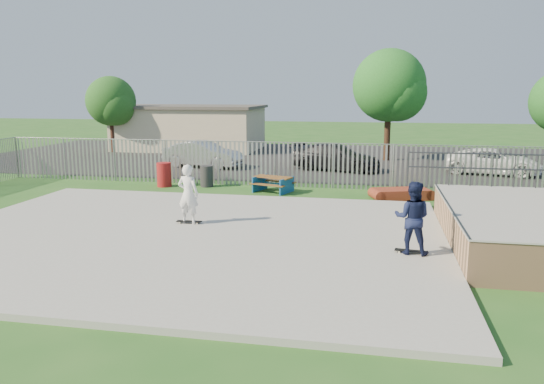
% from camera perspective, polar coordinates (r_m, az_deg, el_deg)
% --- Properties ---
extents(ground, '(120.00, 120.00, 0.00)m').
position_cam_1_polar(ground, '(15.77, -9.51, -4.98)').
color(ground, '#25581E').
rests_on(ground, ground).
extents(concrete_slab, '(15.00, 12.00, 0.15)m').
position_cam_1_polar(concrete_slab, '(15.75, -9.52, -4.71)').
color(concrete_slab, '#9B9C96').
rests_on(concrete_slab, ground).
extents(quarter_pipe, '(5.50, 7.05, 2.19)m').
position_cam_1_polar(quarter_pipe, '(16.19, 25.36, -3.44)').
color(quarter_pipe, tan).
rests_on(quarter_pipe, ground).
extents(fence, '(26.04, 16.02, 2.00)m').
position_cam_1_polar(fence, '(19.56, -2.15, 1.25)').
color(fence, gray).
rests_on(fence, ground).
extents(picnic_table, '(1.92, 1.74, 0.67)m').
position_cam_1_polar(picnic_table, '(22.59, 0.13, 0.86)').
color(picnic_table, brown).
rests_on(picnic_table, ground).
extents(funbox, '(2.28, 1.64, 0.41)m').
position_cam_1_polar(funbox, '(21.75, 13.75, -0.21)').
color(funbox, maroon).
rests_on(funbox, ground).
extents(trash_bin_red, '(0.65, 0.65, 1.08)m').
position_cam_1_polar(trash_bin_red, '(24.36, -11.53, 1.85)').
color(trash_bin_red, maroon).
rests_on(trash_bin_red, ground).
extents(trash_bin_grey, '(0.57, 0.57, 0.95)m').
position_cam_1_polar(trash_bin_grey, '(24.00, -7.04, 1.70)').
color(trash_bin_grey, '#27272A').
rests_on(trash_bin_grey, ground).
extents(parking_lot, '(40.00, 18.00, 0.02)m').
position_cam_1_polar(parking_lot, '(33.89, 1.78, 3.64)').
color(parking_lot, black).
rests_on(parking_lot, ground).
extents(car_silver, '(4.62, 2.23, 1.46)m').
position_cam_1_polar(car_silver, '(30.06, -7.45, 4.06)').
color(car_silver, silver).
rests_on(car_silver, parking_lot).
extents(car_dark, '(5.23, 3.15, 1.42)m').
position_cam_1_polar(car_dark, '(28.85, 6.90, 3.74)').
color(car_dark, black).
rests_on(car_dark, parking_lot).
extents(car_white, '(5.12, 3.26, 1.31)m').
position_cam_1_polar(car_white, '(29.54, 22.69, 3.04)').
color(car_white, white).
rests_on(car_white, parking_lot).
extents(building, '(10.40, 6.40, 3.20)m').
position_cam_1_polar(building, '(39.62, -8.82, 6.89)').
color(building, beige).
rests_on(building, ground).
extents(tree_left, '(3.41, 3.41, 5.26)m').
position_cam_1_polar(tree_left, '(38.75, -16.94, 9.32)').
color(tree_left, '#3C2118').
rests_on(tree_left, ground).
extents(tree_mid, '(4.38, 4.38, 6.76)m').
position_cam_1_polar(tree_mid, '(33.37, 12.49, 11.11)').
color(tree_mid, '#392417').
rests_on(tree_mid, ground).
extents(skateboard_a, '(0.82, 0.32, 0.08)m').
position_cam_1_polar(skateboard_a, '(14.16, 14.68, -6.24)').
color(skateboard_a, black).
rests_on(skateboard_a, concrete_slab).
extents(skateboard_b, '(0.81, 0.24, 0.08)m').
position_cam_1_polar(skateboard_b, '(16.91, -8.91, -3.22)').
color(skateboard_b, black).
rests_on(skateboard_b, concrete_slab).
extents(skater_navy, '(1.01, 0.84, 1.88)m').
position_cam_1_polar(skater_navy, '(13.92, 14.86, -2.70)').
color(skater_navy, '#13193B').
rests_on(skater_navy, concrete_slab).
extents(skater_white, '(0.74, 0.53, 1.88)m').
position_cam_1_polar(skater_white, '(16.72, -9.00, -0.23)').
color(skater_white, white).
rests_on(skater_white, concrete_slab).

